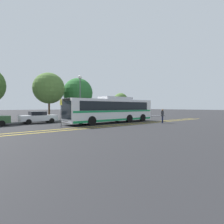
{
  "coord_description": "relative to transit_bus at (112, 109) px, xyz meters",
  "views": [
    {
      "loc": [
        -12.95,
        -17.48,
        1.99
      ],
      "look_at": [
        0.64,
        -0.26,
        1.34
      ],
      "focal_mm": 28.0,
      "sensor_mm": 36.0,
      "label": 1
    }
  ],
  "objects": [
    {
      "name": "curb_strip",
      "position": [
        -0.02,
        6.24,
        -1.59
      ],
      "size": [
        40.29,
        0.36,
        0.15
      ],
      "primitive_type": "cube",
      "color": "#99999E",
      "rests_on": "ground_plane"
    },
    {
      "name": "lane_strip_0",
      "position": [
        -0.02,
        -2.2,
        -1.66
      ],
      "size": [
        32.29,
        0.2,
        0.01
      ],
      "primitive_type": "cube",
      "rotation": [
        0.0,
        0.0,
        1.57
      ],
      "color": "gold",
      "rests_on": "ground_plane"
    },
    {
      "name": "bus_stop_sign",
      "position": [
        -7.06,
        -0.99,
        0.07
      ],
      "size": [
        0.07,
        0.4,
        2.77
      ],
      "rotation": [
        0.0,
        0.0,
        1.6
      ],
      "color": "#59595E",
      "rests_on": "ground_plane"
    },
    {
      "name": "street_lamp",
      "position": [
        -0.82,
        6.89,
        3.4
      ],
      "size": [
        0.54,
        0.54,
        6.81
      ],
      "color": "#59595E",
      "rests_on": "ground_plane"
    },
    {
      "name": "lane_strip_1",
      "position": [
        -0.02,
        -3.3,
        -1.66
      ],
      "size": [
        32.29,
        0.2,
        0.01
      ],
      "primitive_type": "cube",
      "rotation": [
        0.0,
        0.0,
        1.57
      ],
      "color": "gold",
      "rests_on": "ground_plane"
    },
    {
      "name": "transit_bus",
      "position": [
        0.0,
        0.0,
        0.0
      ],
      "size": [
        12.66,
        2.91,
        3.24
      ],
      "rotation": [
        0.0,
        0.0,
        1.6
      ],
      "color": "silver",
      "rests_on": "ground_plane"
    },
    {
      "name": "tree_2",
      "position": [
        0.68,
        10.51,
        2.78
      ],
      "size": [
        5.1,
        5.1,
        7.0
      ],
      "color": "#513823",
      "rests_on": "ground_plane"
    },
    {
      "name": "tree_3",
      "position": [
        9.26,
        8.99,
        1.65
      ],
      "size": [
        2.82,
        2.82,
        4.74
      ],
      "color": "#513823",
      "rests_on": "ground_plane"
    },
    {
      "name": "tree_1",
      "position": [
        -4.56,
        9.91,
        3.18
      ],
      "size": [
        4.75,
        4.75,
        7.23
      ],
      "color": "#513823",
      "rests_on": "ground_plane"
    },
    {
      "name": "ground_plane",
      "position": [
        -0.66,
        0.26,
        -1.66
      ],
      "size": [
        220.0,
        220.0,
        0.0
      ],
      "primitive_type": "plane",
      "color": "#262628"
    },
    {
      "name": "parked_car_1",
      "position": [
        -7.51,
        4.97,
        -0.93
      ],
      "size": [
        4.29,
        1.83,
        1.43
      ],
      "rotation": [
        0.0,
        0.0,
        -1.55
      ],
      "color": "silver",
      "rests_on": "ground_plane"
    },
    {
      "name": "pedestrian_0",
      "position": [
        4.51,
        -4.28,
        -0.68
      ],
      "size": [
        0.47,
        0.34,
        1.72
      ],
      "rotation": [
        0.0,
        0.0,
        3.47
      ],
      "color": "#191E38",
      "rests_on": "ground_plane"
    }
  ]
}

